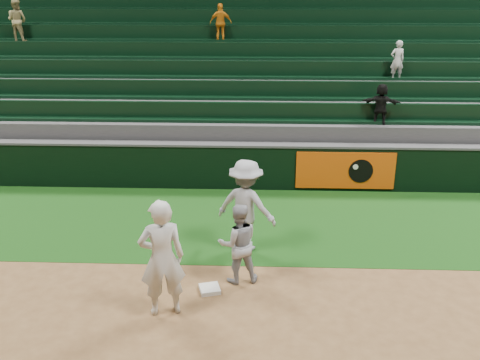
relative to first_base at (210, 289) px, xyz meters
name	(u,v)px	position (x,y,z in m)	size (l,w,h in m)	color
ground	(218,290)	(0.14, 0.02, -0.04)	(70.00, 70.00, 0.00)	brown
foul_grass	(228,221)	(0.14, 3.02, -0.04)	(36.00, 4.20, 0.01)	#10380E
first_base	(210,289)	(0.00, 0.00, 0.00)	(0.35, 0.35, 0.08)	silver
first_baseman	(162,258)	(-0.70, -0.69, 0.99)	(0.75, 0.49, 2.06)	silver
baserunner	(238,243)	(0.50, 0.39, 0.73)	(0.75, 0.59, 1.55)	#9B9DA5
base_coach	(246,206)	(0.61, 1.66, 0.95)	(1.26, 0.73, 1.96)	#A0A4AD
field_wall	(233,166)	(0.17, 5.22, 0.59)	(36.00, 0.45, 1.25)	black
stadium_seating	(238,98)	(0.14, 8.99, 1.66)	(36.00, 5.95, 4.85)	#38383A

